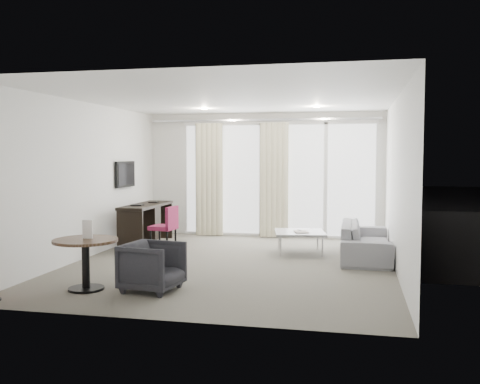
% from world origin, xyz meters
% --- Properties ---
extents(floor, '(5.00, 6.00, 0.00)m').
position_xyz_m(floor, '(0.00, 0.00, 0.00)').
color(floor, '#615D51').
rests_on(floor, ground).
extents(ceiling, '(5.00, 6.00, 0.00)m').
position_xyz_m(ceiling, '(0.00, 0.00, 2.60)').
color(ceiling, white).
rests_on(ceiling, ground).
extents(wall_left, '(0.00, 6.00, 2.60)m').
position_xyz_m(wall_left, '(-2.50, 0.00, 1.30)').
color(wall_left, silver).
rests_on(wall_left, ground).
extents(wall_right, '(0.00, 6.00, 2.60)m').
position_xyz_m(wall_right, '(2.50, 0.00, 1.30)').
color(wall_right, silver).
rests_on(wall_right, ground).
extents(wall_front, '(5.00, 0.00, 2.60)m').
position_xyz_m(wall_front, '(0.00, -3.00, 1.30)').
color(wall_front, silver).
rests_on(wall_front, ground).
extents(window_panel, '(4.00, 0.02, 2.38)m').
position_xyz_m(window_panel, '(0.30, 2.98, 1.20)').
color(window_panel, white).
rests_on(window_panel, ground).
extents(window_frame, '(4.10, 0.06, 2.44)m').
position_xyz_m(window_frame, '(0.30, 2.97, 1.20)').
color(window_frame, white).
rests_on(window_frame, ground).
extents(curtain_left, '(0.60, 0.20, 2.38)m').
position_xyz_m(curtain_left, '(-1.15, 2.82, 1.20)').
color(curtain_left, beige).
rests_on(curtain_left, ground).
extents(curtain_right, '(0.60, 0.20, 2.38)m').
position_xyz_m(curtain_right, '(0.25, 2.82, 1.20)').
color(curtain_right, beige).
rests_on(curtain_right, ground).
extents(curtain_track, '(4.80, 0.04, 0.04)m').
position_xyz_m(curtain_track, '(0.00, 2.82, 2.45)').
color(curtain_track, '#B2B2B7').
rests_on(curtain_track, ceiling).
extents(downlight_a, '(0.12, 0.12, 0.02)m').
position_xyz_m(downlight_a, '(-0.90, 1.60, 2.59)').
color(downlight_a, '#FFE0B2').
rests_on(downlight_a, ceiling).
extents(downlight_b, '(0.12, 0.12, 0.02)m').
position_xyz_m(downlight_b, '(1.20, 1.60, 2.59)').
color(downlight_b, '#FFE0B2').
rests_on(downlight_b, ceiling).
extents(desk, '(0.52, 1.65, 0.77)m').
position_xyz_m(desk, '(-2.04, 1.47, 0.39)').
color(desk, black).
rests_on(desk, floor).
extents(tv, '(0.05, 0.80, 0.50)m').
position_xyz_m(tv, '(-2.46, 1.45, 1.35)').
color(tv, black).
rests_on(tv, wall_left).
extents(desk_chair, '(0.49, 0.47, 0.80)m').
position_xyz_m(desk_chair, '(-1.50, 0.92, 0.40)').
color(desk_chair, maroon).
rests_on(desk_chair, floor).
extents(round_table, '(0.86, 0.86, 0.65)m').
position_xyz_m(round_table, '(-1.46, -2.00, 0.33)').
color(round_table, '#3C291B').
rests_on(round_table, floor).
extents(menu_card, '(0.13, 0.04, 0.24)m').
position_xyz_m(menu_card, '(-1.45, -1.95, 0.72)').
color(menu_card, white).
rests_on(menu_card, round_table).
extents(tub_armchair, '(0.77, 0.75, 0.62)m').
position_xyz_m(tub_armchair, '(-0.60, -1.87, 0.31)').
color(tub_armchair, black).
rests_on(tub_armchair, floor).
extents(coffee_table, '(0.99, 0.99, 0.38)m').
position_xyz_m(coffee_table, '(0.96, 1.14, 0.19)').
color(coffee_table, gray).
rests_on(coffee_table, floor).
extents(remote, '(0.09, 0.16, 0.02)m').
position_xyz_m(remote, '(0.95, 1.15, 0.36)').
color(remote, black).
rests_on(remote, coffee_table).
extents(magazine, '(0.32, 0.36, 0.02)m').
position_xyz_m(magazine, '(0.99, 1.04, 0.36)').
color(magazine, gray).
rests_on(magazine, coffee_table).
extents(sofa, '(0.79, 2.03, 0.59)m').
position_xyz_m(sofa, '(2.08, 0.93, 0.30)').
color(sofa, gray).
rests_on(sofa, floor).
extents(terrace_slab, '(5.60, 3.00, 0.12)m').
position_xyz_m(terrace_slab, '(0.30, 4.50, -0.06)').
color(terrace_slab, '#4D4D50').
rests_on(terrace_slab, ground).
extents(rattan_chair_a, '(0.63, 0.63, 0.90)m').
position_xyz_m(rattan_chair_a, '(1.38, 4.03, 0.45)').
color(rattan_chair_a, brown).
rests_on(rattan_chair_a, terrace_slab).
extents(rattan_chair_b, '(0.71, 0.71, 0.86)m').
position_xyz_m(rattan_chair_b, '(1.92, 4.70, 0.43)').
color(rattan_chair_b, brown).
rests_on(rattan_chair_b, terrace_slab).
extents(rattan_table, '(0.70, 0.70, 0.53)m').
position_xyz_m(rattan_table, '(1.87, 4.57, 0.27)').
color(rattan_table, brown).
rests_on(rattan_table, terrace_slab).
extents(balustrade, '(5.50, 0.06, 1.05)m').
position_xyz_m(balustrade, '(0.30, 5.95, 0.50)').
color(balustrade, '#B2B2B7').
rests_on(balustrade, terrace_slab).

